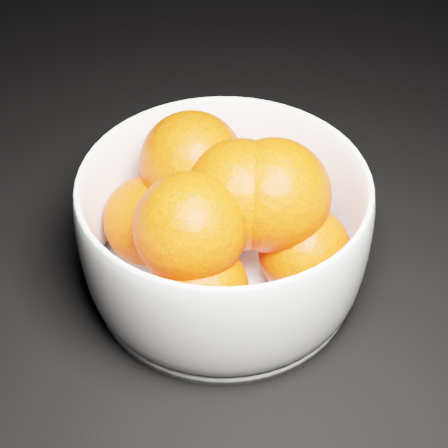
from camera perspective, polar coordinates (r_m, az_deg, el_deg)
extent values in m
cylinder|color=white|center=(0.59, 0.00, -4.35)|extent=(0.24, 0.24, 0.01)
sphere|color=#E83504|center=(0.61, 1.54, 3.54)|extent=(0.09, 0.09, 0.09)
sphere|color=#E83504|center=(0.57, -6.87, 0.30)|extent=(0.08, 0.08, 0.08)
sphere|color=#E83504|center=(0.51, -2.24, -5.93)|extent=(0.08, 0.08, 0.08)
sphere|color=#E83504|center=(0.55, 7.38, -2.54)|extent=(0.08, 0.08, 0.08)
sphere|color=#E83504|center=(0.56, -2.94, 5.59)|extent=(0.09, 0.09, 0.09)
sphere|color=#E83504|center=(0.49, -3.13, -0.39)|extent=(0.09, 0.09, 0.09)
sphere|color=#E83504|center=(0.52, 4.50, 2.61)|extent=(0.10, 0.10, 0.10)
sphere|color=#E83504|center=(0.52, 1.50, 2.72)|extent=(0.09, 0.09, 0.09)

